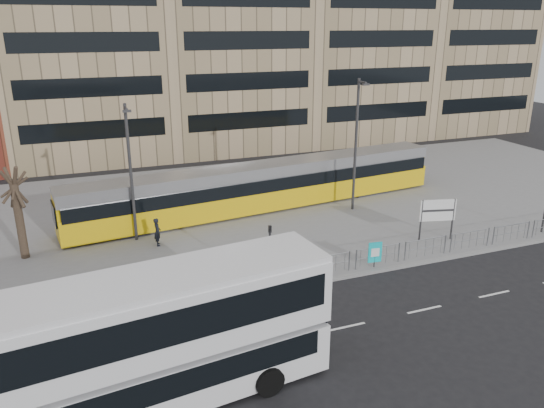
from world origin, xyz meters
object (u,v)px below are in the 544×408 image
object	(u,v)px
double_decker_bus	(157,337)
traffic_light_west	(270,248)
tram	(264,186)
ad_panel	(375,253)
lamp_post_east	(356,141)
station_sign	(438,212)
lamp_post_west	(130,168)
bare_tree	(10,163)
pedestrian	(157,232)

from	to	relation	value
double_decker_bus	traffic_light_west	size ratio (longest dim) A/B	3.89
tram	ad_panel	xyz separation A→B (m)	(2.16, -10.84, -0.77)
ad_panel	traffic_light_west	world-z (taller)	traffic_light_west
ad_panel	lamp_post_east	distance (m)	9.91
station_sign	traffic_light_west	world-z (taller)	traffic_light_west
ad_panel	lamp_post_west	world-z (taller)	lamp_post_west
ad_panel	lamp_post_west	size ratio (longest dim) A/B	0.17
station_sign	ad_panel	world-z (taller)	station_sign
ad_panel	station_sign	bearing A→B (deg)	26.97
double_decker_bus	tram	bearing A→B (deg)	53.00
bare_tree	ad_panel	bearing A→B (deg)	-24.76
tram	station_sign	bearing A→B (deg)	-56.38
tram	pedestrian	bearing A→B (deg)	-160.48
tram	lamp_post_east	world-z (taller)	lamp_post_east
pedestrian	traffic_light_west	distance (m)	8.18
pedestrian	bare_tree	xyz separation A→B (m)	(-7.06, 0.92, 4.48)
tram	pedestrian	distance (m)	8.84
ad_panel	lamp_post_east	world-z (taller)	lamp_post_east
lamp_post_east	ad_panel	bearing A→B (deg)	-112.33
double_decker_bus	lamp_post_east	xyz separation A→B (m)	(15.68, 14.70, 2.38)
double_decker_bus	lamp_post_east	world-z (taller)	lamp_post_east
double_decker_bus	pedestrian	distance (m)	13.55
lamp_post_west	lamp_post_east	xyz separation A→B (m)	(14.58, 0.15, 0.41)
ad_panel	bare_tree	world-z (taller)	bare_tree
tram	lamp_post_east	distance (m)	6.91
station_sign	ad_panel	bearing A→B (deg)	-146.04
pedestrian	traffic_light_west	size ratio (longest dim) A/B	0.53
lamp_post_west	traffic_light_west	bearing A→B (deg)	-56.87
tram	lamp_post_east	xyz separation A→B (m)	(5.61, -2.45, 3.20)
ad_panel	lamp_post_east	size ratio (longest dim) A/B	0.16
tram	lamp_post_east	size ratio (longest dim) A/B	3.05
double_decker_bus	pedestrian	bearing A→B (deg)	74.23
station_sign	lamp_post_east	world-z (taller)	lamp_post_east
double_decker_bus	traffic_light_west	bearing A→B (deg)	38.36
traffic_light_west	lamp_post_east	xyz separation A→B (m)	(9.26, 8.30, 2.81)
ad_panel	bare_tree	xyz separation A→B (m)	(-17.14, 7.91, 4.49)
station_sign	lamp_post_west	distance (m)	17.83
lamp_post_east	bare_tree	world-z (taller)	lamp_post_east
double_decker_bus	pedestrian	xyz separation A→B (m)	(2.15, 13.29, -1.58)
double_decker_bus	pedestrian	world-z (taller)	double_decker_bus
ad_panel	tram	bearing A→B (deg)	108.33
ad_panel	bare_tree	bearing A→B (deg)	162.29
double_decker_bus	station_sign	world-z (taller)	double_decker_bus
station_sign	lamp_post_west	xyz separation A→B (m)	(-16.46, 6.32, 2.66)
pedestrian	lamp_post_west	xyz separation A→B (m)	(-1.05, 1.26, 3.55)
station_sign	ad_panel	distance (m)	5.74
tram	bare_tree	xyz separation A→B (m)	(-14.98, -2.94, 3.72)
station_sign	pedestrian	distance (m)	16.24
ad_panel	traffic_light_west	xyz separation A→B (m)	(-5.81, 0.10, 1.16)
tram	pedestrian	size ratio (longest dim) A/B	16.33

